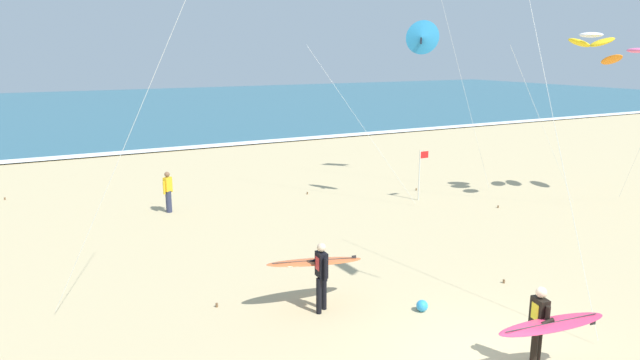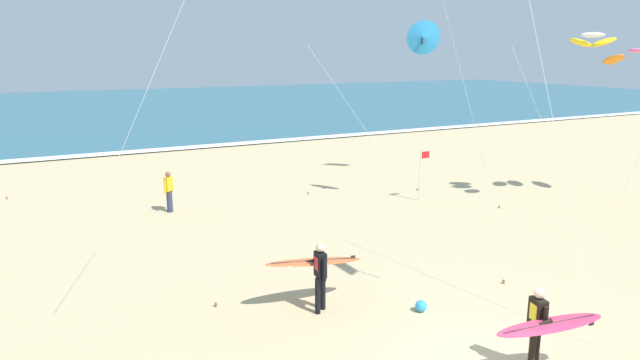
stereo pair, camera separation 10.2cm
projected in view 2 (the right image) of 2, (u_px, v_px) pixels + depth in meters
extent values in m
cube|color=#2D6075|center=(110.00, 108.00, 60.63)|extent=(160.00, 60.00, 0.08)
cube|color=white|center=(172.00, 149.00, 34.89)|extent=(160.00, 1.24, 0.01)
cylinder|color=black|center=(318.00, 296.00, 13.03)|extent=(0.13, 0.13, 0.88)
cylinder|color=black|center=(323.00, 292.00, 13.25)|extent=(0.13, 0.13, 0.88)
cube|color=black|center=(320.00, 265.00, 12.97)|extent=(0.22, 0.35, 0.60)
cube|color=red|center=(316.00, 264.00, 12.92)|extent=(0.02, 0.20, 0.32)
sphere|color=beige|center=(320.00, 247.00, 12.88)|extent=(0.21, 0.21, 0.21)
cylinder|color=black|center=(324.00, 270.00, 12.78)|extent=(0.09, 0.09, 0.56)
cylinder|color=black|center=(316.00, 257.00, 13.15)|extent=(0.09, 0.09, 0.26)
cylinder|color=black|center=(313.00, 261.00, 13.24)|extent=(0.26, 0.10, 0.14)
ellipsoid|color=orange|center=(314.00, 262.00, 13.31)|extent=(2.50, 0.67, 0.29)
cube|color=#333333|center=(314.00, 260.00, 13.30)|extent=(2.17, 0.16, 0.20)
cube|color=#262628|center=(353.00, 258.00, 13.73)|extent=(0.12, 0.02, 0.14)
cylinder|color=black|center=(532.00, 352.00, 10.61)|extent=(0.13, 0.13, 0.88)
cylinder|color=black|center=(536.00, 346.00, 10.82)|extent=(0.13, 0.13, 0.88)
cube|color=black|center=(538.00, 313.00, 10.55)|extent=(0.26, 0.37, 0.60)
cube|color=yellow|center=(533.00, 312.00, 10.51)|extent=(0.05, 0.20, 0.32)
sphere|color=beige|center=(540.00, 293.00, 10.45)|extent=(0.21, 0.21, 0.21)
cylinder|color=black|center=(546.00, 313.00, 10.31)|extent=(0.09, 0.09, 0.26)
cylinder|color=black|center=(546.00, 323.00, 10.24)|extent=(0.26, 0.13, 0.14)
cylinder|color=black|center=(530.00, 310.00, 10.77)|extent=(0.09, 0.09, 0.56)
ellipsoid|color=#D83359|center=(550.00, 325.00, 10.23)|extent=(2.28, 0.96, 0.18)
cube|color=#333333|center=(550.00, 323.00, 10.22)|extent=(1.91, 0.41, 0.10)
cube|color=#262628|center=(592.00, 322.00, 10.49)|extent=(0.12, 0.04, 0.14)
cylinder|color=silver|center=(124.00, 146.00, 12.37)|extent=(3.49, 1.34, 7.76)
cylinder|color=brown|center=(216.00, 305.00, 13.45)|extent=(0.06, 0.06, 0.10)
cylinder|color=silver|center=(560.00, 155.00, 12.39)|extent=(0.66, 3.30, 7.38)
cylinder|color=brown|center=(504.00, 282.00, 14.80)|extent=(0.06, 0.06, 0.10)
ellipsoid|color=yellow|center=(604.00, 42.00, 20.18)|extent=(1.10, 0.93, 0.47)
ellipsoid|color=white|center=(593.00, 35.00, 20.82)|extent=(1.08, 0.93, 0.20)
ellipsoid|color=yellow|center=(581.00, 43.00, 21.59)|extent=(1.10, 0.93, 0.47)
cylinder|color=silver|center=(544.00, 127.00, 21.42)|extent=(2.99, 1.12, 6.17)
cylinder|color=brown|center=(499.00, 207.00, 21.94)|extent=(0.06, 0.06, 0.10)
cylinder|color=silver|center=(461.00, 70.00, 23.57)|extent=(2.96, 1.44, 10.32)
cylinder|color=brown|center=(417.00, 189.00, 24.71)|extent=(0.06, 0.06, 0.10)
ellipsoid|color=pink|center=(640.00, 50.00, 21.85)|extent=(1.18, 1.36, 0.20)
ellipsoid|color=orange|center=(613.00, 60.00, 21.99)|extent=(1.18, 1.36, 0.56)
cylinder|color=brown|center=(7.00, 198.00, 23.25)|extent=(0.06, 0.06, 0.10)
cone|color=#2D99DB|center=(423.00, 37.00, 20.78)|extent=(1.03, 1.17, 1.28)
cube|color=black|center=(423.00, 41.00, 20.81)|extent=(0.37, 0.31, 0.24)
cylinder|color=silver|center=(361.00, 123.00, 22.45)|extent=(3.03, 3.68, 6.21)
cylinder|color=brown|center=(308.00, 193.00, 24.08)|extent=(0.06, 0.06, 0.10)
cylinder|color=#2D334C|center=(170.00, 201.00, 21.34)|extent=(0.22, 0.22, 0.84)
cube|color=gold|center=(169.00, 184.00, 21.18)|extent=(0.36, 0.34, 0.54)
sphere|color=brown|center=(168.00, 174.00, 21.10)|extent=(0.20, 0.20, 0.20)
cylinder|color=gold|center=(165.00, 188.00, 21.02)|extent=(0.08, 0.08, 0.50)
cylinder|color=gold|center=(172.00, 185.00, 21.39)|extent=(0.08, 0.08, 0.50)
cylinder|color=silver|center=(420.00, 176.00, 22.88)|extent=(0.05, 0.05, 2.10)
cube|color=red|center=(425.00, 155.00, 22.79)|extent=(0.40, 0.02, 0.28)
sphere|color=#2D99DB|center=(421.00, 306.00, 13.19)|extent=(0.28, 0.28, 0.28)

